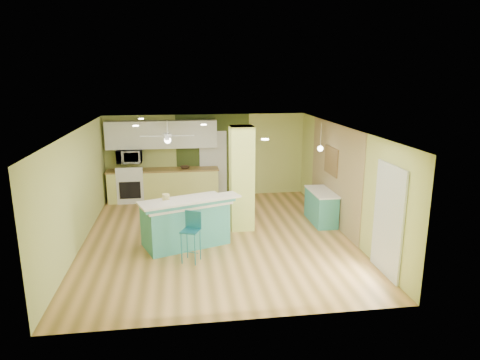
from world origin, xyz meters
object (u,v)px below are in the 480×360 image
object	(u,v)px
side_counter	(321,207)
fruit_bowl	(185,167)
canister	(166,198)
peninsula	(186,222)
bar_stool	(192,228)

from	to	relation	value
side_counter	fruit_bowl	size ratio (longest dim) A/B	4.39
canister	fruit_bowl	bearing A→B (deg)	82.48
side_counter	fruit_bowl	world-z (taller)	fruit_bowl
side_counter	fruit_bowl	xyz separation A→B (m)	(-3.37, 2.55, 0.56)
side_counter	fruit_bowl	bearing A→B (deg)	142.84
peninsula	bar_stool	bearing A→B (deg)	-102.55
peninsula	canister	size ratio (longest dim) A/B	13.85
peninsula	fruit_bowl	size ratio (longest dim) A/B	7.83
canister	side_counter	bearing A→B (deg)	13.39
peninsula	bar_stool	xyz separation A→B (m)	(0.11, -0.85, 0.16)
peninsula	side_counter	bearing A→B (deg)	-3.86
bar_stool	side_counter	xyz separation A→B (m)	(3.30, 1.85, -0.28)
side_counter	fruit_bowl	distance (m)	4.26
bar_stool	side_counter	world-z (taller)	bar_stool
peninsula	bar_stool	distance (m)	0.87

